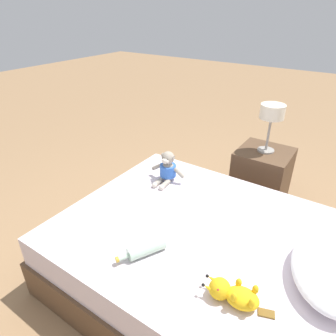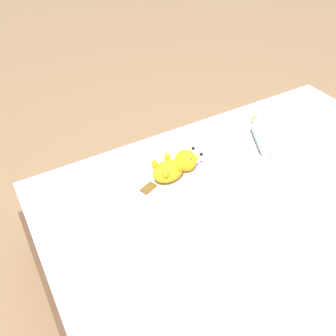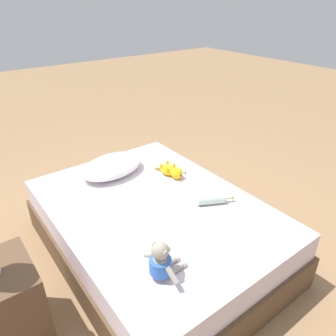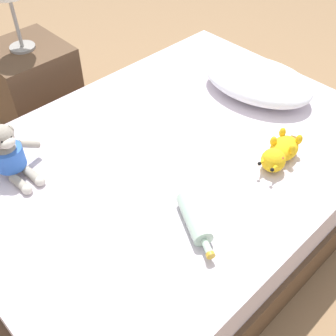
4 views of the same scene
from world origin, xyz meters
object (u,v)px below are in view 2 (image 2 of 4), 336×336
at_px(bed, 263,238).
at_px(glass_bottle, 262,137).
at_px(plush_yellow_creature, 176,166).
at_px(pillow, 146,258).

bearing_deg(bed, glass_bottle, -34.44).
xyz_separation_m(bed, plush_yellow_creature, (0.36, 0.26, 0.28)).
height_order(bed, plush_yellow_creature, plush_yellow_creature).
distance_m(bed, plush_yellow_creature, 0.53).
distance_m(bed, pillow, 0.68).
bearing_deg(glass_bottle, pillow, 113.59).
height_order(pillow, plush_yellow_creature, pillow).
height_order(plush_yellow_creature, glass_bottle, plush_yellow_creature).
xyz_separation_m(bed, glass_bottle, (0.35, -0.24, 0.27)).
distance_m(pillow, plush_yellow_creature, 0.51).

